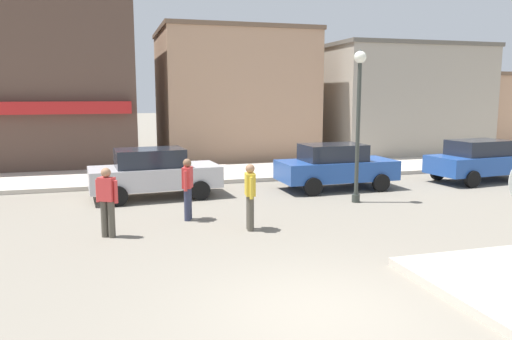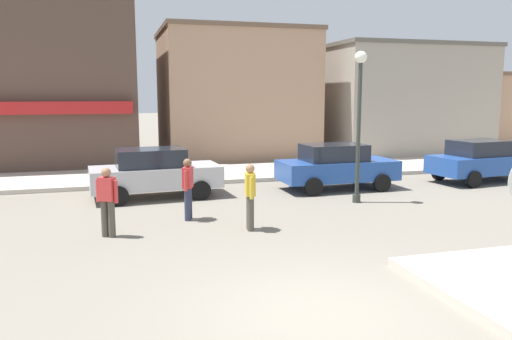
% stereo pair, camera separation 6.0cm
% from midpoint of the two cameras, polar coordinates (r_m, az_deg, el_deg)
% --- Properties ---
extents(ground_plane, '(160.00, 160.00, 0.00)m').
position_cam_midpoint_polar(ground_plane, '(7.86, 7.84, -15.87)').
color(ground_plane, gray).
extents(kerb_far, '(80.00, 4.00, 0.15)m').
position_cam_midpoint_polar(kerb_far, '(19.98, -7.22, -0.52)').
color(kerb_far, beige).
rests_on(kerb_far, ground).
extents(lamp_post, '(0.36, 0.36, 4.54)m').
position_cam_midpoint_polar(lamp_post, '(15.11, 11.85, 7.40)').
color(lamp_post, '#333833').
rests_on(lamp_post, ground).
extents(parked_car_nearest, '(4.12, 2.11, 1.56)m').
position_cam_midpoint_polar(parked_car_nearest, '(15.99, -11.41, -0.26)').
color(parked_car_nearest, '#B7B7BC').
rests_on(parked_car_nearest, ground).
extents(parked_car_second, '(4.03, 1.94, 1.56)m').
position_cam_midpoint_polar(parked_car_second, '(17.28, 9.26, 0.46)').
color(parked_car_second, '#234C9E').
rests_on(parked_car_second, ground).
extents(parked_car_third, '(4.16, 2.19, 1.56)m').
position_cam_midpoint_polar(parked_car_third, '(20.36, 24.47, 1.03)').
color(parked_car_third, '#234C9E').
rests_on(parked_car_third, ground).
extents(pedestrian_crossing_near, '(0.33, 0.55, 1.61)m').
position_cam_midpoint_polar(pedestrian_crossing_near, '(13.01, -7.66, -1.95)').
color(pedestrian_crossing_near, '#2D334C').
rests_on(pedestrian_crossing_near, ground).
extents(pedestrian_crossing_far, '(0.26, 0.56, 1.61)m').
position_cam_midpoint_polar(pedestrian_crossing_far, '(11.94, -0.53, -2.84)').
color(pedestrian_crossing_far, '#4C473D').
rests_on(pedestrian_crossing_far, ground).
extents(pedestrian_kerb_side, '(0.52, 0.38, 1.61)m').
position_cam_midpoint_polar(pedestrian_kerb_side, '(11.84, -16.49, -3.29)').
color(pedestrian_kerb_side, '#4C473D').
rests_on(pedestrian_kerb_side, ground).
extents(building_corner_shop, '(9.57, 8.57, 8.18)m').
position_cam_midpoint_polar(building_corner_shop, '(25.82, -24.28, 9.81)').
color(building_corner_shop, brown).
rests_on(building_corner_shop, ground).
extents(building_storefront_left_near, '(7.48, 6.62, 6.42)m').
position_cam_midpoint_polar(building_storefront_left_near, '(26.13, -2.45, 8.62)').
color(building_storefront_left_near, tan).
rests_on(building_storefront_left_near, ground).
extents(building_storefront_left_mid, '(8.46, 7.12, 5.81)m').
position_cam_midpoint_polar(building_storefront_left_mid, '(29.03, 15.44, 7.73)').
color(building_storefront_left_mid, '#9E9384').
rests_on(building_storefront_left_mid, ground).
extents(building_storefront_right_near, '(7.43, 7.20, 4.42)m').
position_cam_midpoint_polar(building_storefront_right_near, '(34.77, 26.73, 6.07)').
color(building_storefront_right_near, tan).
rests_on(building_storefront_right_near, ground).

